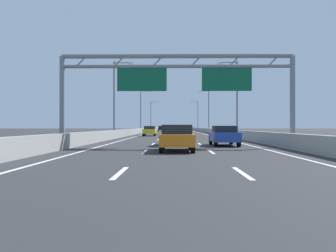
{
  "coord_description": "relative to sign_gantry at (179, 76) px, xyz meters",
  "views": [
    {
      "loc": [
        -0.21,
        1.54,
        1.38
      ],
      "look_at": [
        -1.33,
        74.36,
        1.43
      ],
      "focal_mm": 39.85,
      "sensor_mm": 36.0,
      "label": 1
    }
  ],
  "objects": [
    {
      "name": "lane_dash_right_5",
      "position": [
        1.68,
        21.44,
        -4.8
      ],
      "size": [
        0.16,
        3.0,
        0.01
      ],
      "primitive_type": "cube",
      "color": "white",
      "rests_on": "ground_plane"
    },
    {
      "name": "lane_dash_left_11",
      "position": [
        -1.92,
        75.44,
        -4.8
      ],
      "size": [
        0.16,
        3.0,
        0.01
      ],
      "primitive_type": "cube",
      "color": "white",
      "rests_on": "ground_plane"
    },
    {
      "name": "lane_dash_left_12",
      "position": [
        -1.92,
        84.44,
        -4.8
      ],
      "size": [
        0.16,
        3.0,
        0.01
      ],
      "primitive_type": "cube",
      "color": "white",
      "rests_on": "ground_plane"
    },
    {
      "name": "lane_dash_right_9",
      "position": [
        1.68,
        57.44,
        -4.8
      ],
      "size": [
        0.16,
        3.0,
        0.01
      ],
      "primitive_type": "cube",
      "color": "white",
      "rests_on": "ground_plane"
    },
    {
      "name": "streetlamp_right_far",
      "position": [
        7.35,
        58.65,
        0.59
      ],
      "size": [
        2.58,
        0.28,
        9.5
      ],
      "color": "slate",
      "rests_on": "ground_plane"
    },
    {
      "name": "sign_gantry",
      "position": [
        0.0,
        0.0,
        0.0
      ],
      "size": [
        16.16,
        0.36,
        6.36
      ],
      "color": "gray",
      "rests_on": "ground_plane"
    },
    {
      "name": "edge_line_right",
      "position": [
        5.13,
        60.94,
        -4.8
      ],
      "size": [
        0.16,
        176.0,
        0.01
      ],
      "primitive_type": "cube",
      "color": "white",
      "rests_on": "ground_plane"
    },
    {
      "name": "lane_dash_left_8",
      "position": [
        -1.92,
        48.44,
        -4.8
      ],
      "size": [
        0.16,
        3.0,
        0.01
      ],
      "primitive_type": "cube",
      "color": "white",
      "rests_on": "ground_plane"
    },
    {
      "name": "lane_dash_right_8",
      "position": [
        1.68,
        48.44,
        -4.8
      ],
      "size": [
        0.16,
        3.0,
        0.01
      ],
      "primitive_type": "cube",
      "color": "white",
      "rests_on": "ground_plane"
    },
    {
      "name": "lane_dash_left_2",
      "position": [
        -1.92,
        -5.56,
        -4.8
      ],
      "size": [
        0.16,
        3.0,
        0.01
      ],
      "primitive_type": "cube",
      "color": "white",
      "rests_on": "ground_plane"
    },
    {
      "name": "barrier_left",
      "position": [
        -7.02,
        82.94,
        -4.34
      ],
      "size": [
        0.45,
        220.0,
        0.95
      ],
      "color": "#9E9E99",
      "rests_on": "ground_plane"
    },
    {
      "name": "streetlamp_right_distant",
      "position": [
        7.35,
        96.23,
        0.59
      ],
      "size": [
        2.58,
        0.28,
        9.5
      ],
      "color": "slate",
      "rests_on": "ground_plane"
    },
    {
      "name": "lane_dash_right_16",
      "position": [
        1.68,
        120.44,
        -4.8
      ],
      "size": [
        0.16,
        3.0,
        0.01
      ],
      "primitive_type": "cube",
      "color": "white",
      "rests_on": "ground_plane"
    },
    {
      "name": "lane_dash_left_10",
      "position": [
        -1.92,
        66.44,
        -4.8
      ],
      "size": [
        0.16,
        3.0,
        0.01
      ],
      "primitive_type": "cube",
      "color": "white",
      "rests_on": "ground_plane"
    },
    {
      "name": "red_car",
      "position": [
        -0.02,
        21.02,
        -4.07
      ],
      "size": [
        1.72,
        4.25,
        1.46
      ],
      "color": "red",
      "rests_on": "ground_plane"
    },
    {
      "name": "black_car",
      "position": [
        -3.91,
        81.89,
        -4.06
      ],
      "size": [
        1.79,
        4.21,
        1.49
      ],
      "color": "black",
      "rests_on": "ground_plane"
    },
    {
      "name": "lane_dash_left_16",
      "position": [
        -1.92,
        120.44,
        -4.8
      ],
      "size": [
        0.16,
        3.0,
        0.01
      ],
      "primitive_type": "cube",
      "color": "white",
      "rests_on": "ground_plane"
    },
    {
      "name": "barrier_right",
      "position": [
        6.78,
        82.94,
        -4.34
      ],
      "size": [
        0.45,
        220.0,
        0.95
      ],
      "color": "#9E9E99",
      "rests_on": "ground_plane"
    },
    {
      "name": "lane_dash_right_13",
      "position": [
        1.68,
        93.44,
        -4.8
      ],
      "size": [
        0.16,
        3.0,
        0.01
      ],
      "primitive_type": "cube",
      "color": "white",
      "rests_on": "ground_plane"
    },
    {
      "name": "white_car",
      "position": [
        -0.29,
        1.32,
        -4.08
      ],
      "size": [
        1.79,
        4.3,
        1.39
      ],
      "color": "silver",
      "rests_on": "ground_plane"
    },
    {
      "name": "lane_dash_right_12",
      "position": [
        1.68,
        84.44,
        -4.8
      ],
      "size": [
        0.16,
        3.0,
        0.01
      ],
      "primitive_type": "cube",
      "color": "white",
      "rests_on": "ground_plane"
    },
    {
      "name": "lane_dash_left_13",
      "position": [
        -1.92,
        93.44,
        -4.8
      ],
      "size": [
        0.16,
        3.0,
        0.01
      ],
      "primitive_type": "cube",
      "color": "white",
      "rests_on": "ground_plane"
    },
    {
      "name": "lane_dash_right_10",
      "position": [
        1.68,
        66.44,
        -4.8
      ],
      "size": [
        0.16,
        3.0,
        0.01
      ],
      "primitive_type": "cube",
      "color": "white",
      "rests_on": "ground_plane"
    },
    {
      "name": "lane_dash_left_3",
      "position": [
        -1.92,
        3.44,
        -4.8
      ],
      "size": [
        0.16,
        3.0,
        0.01
      ],
      "primitive_type": "cube",
      "color": "white",
      "rests_on": "ground_plane"
    },
    {
      "name": "edge_line_left",
      "position": [
        -5.37,
        60.94,
        -4.8
      ],
      "size": [
        0.16,
        176.0,
        0.01
      ],
      "primitive_type": "cube",
      "color": "white",
      "rests_on": "ground_plane"
    },
    {
      "name": "lane_dash_left_9",
      "position": [
        -1.92,
        57.44,
        -4.8
      ],
      "size": [
        0.16,
        3.0,
        0.01
      ],
      "primitive_type": "cube",
      "color": "white",
      "rests_on": "ground_plane"
    },
    {
      "name": "ground_plane",
      "position": [
        -0.12,
        72.94,
        -4.81
      ],
      "size": [
        260.0,
        260.0,
        0.0
      ],
      "primitive_type": "plane",
      "color": "#2D2D30"
    },
    {
      "name": "lane_dash_right_15",
      "position": [
        1.68,
        111.44,
        -4.8
      ],
      "size": [
        0.16,
        3.0,
        0.01
      ],
      "primitive_type": "cube",
      "color": "white",
      "rests_on": "ground_plane"
    },
    {
      "name": "lane_dash_right_11",
      "position": [
        1.68,
        75.44,
        -4.8
      ],
      "size": [
        0.16,
        3.0,
        0.01
      ],
      "primitive_type": "cube",
      "color": "white",
      "rests_on": "ground_plane"
    },
    {
      "name": "blue_car",
      "position": [
        3.24,
        0.99,
        -4.08
      ],
      "size": [
        1.76,
        4.46,
        1.42
      ],
      "color": "#2347AD",
      "rests_on": "ground_plane"
    },
    {
      "name": "streetlamp_right_mid",
      "position": [
        7.35,
        21.07,
        0.59
      ],
      "size": [
        2.58,
        0.28,
        9.5
      ],
      "color": "slate",
      "rests_on": "ground_plane"
    },
    {
      "name": "lane_dash_left_1",
      "position": [
        -1.92,
        -14.56,
        -4.8
      ],
      "size": [
        0.16,
        3.0,
        0.01
      ],
      "primitive_type": "cube",
      "color": "white",
      "rests_on": "ground_plane"
    },
    {
      "name": "lane_dash_right_7",
      "position": [
        1.68,
        39.44,
        -4.8
      ],
      "size": [
        0.16,
        3.0,
        0.01
      ],
      "primitive_type": "cube",
      "color": "white",
      "rests_on": "ground_plane"
    },
    {
      "name": "lane_dash_left_7",
      "position": [
        -1.92,
        39.44,
        -4.8
      ],
      "size": [
        0.16,
        3.0,
        0.01
      ],
      "primitive_type": "cube",
      "color": "white",
      "rests_on": "ground_plane"
    },
    {
      "name": "lane_dash_left_5",
      "position": [
        -1.92,
        21.44,
        -4.8
      ],
      "size": [
        0.16,
        3.0,
        0.01
      ],
      "primitive_type": "cube",
      "color": "white",
      "rests_on": "ground_plane"
    },
    {
      "name": "lane_dash_left_15",
      "position": [
        -1.92,
        111.44,
        -4.8
      ],
      "size": [
        0.16,
        3.0,
        0.01
      ],
      "primitive_type": "cube",
      "color": "white",
      "rests_on": "ground_plane"
    },
    {
      "name": "lane_dash_right_2",
      "position": [
        1.68,
        -5.56,
        -4.8
      ],
      "size": [
        0.16,
        3.0,
        0.01
      ],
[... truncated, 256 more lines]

